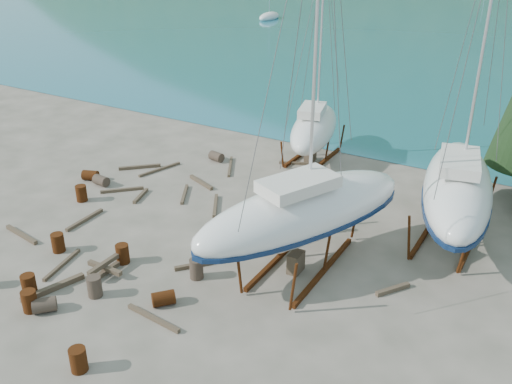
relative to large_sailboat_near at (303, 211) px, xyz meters
The scene contains 40 objects.
ground 4.98m from the large_sailboat_near, 155.33° to the right, with size 600.00×600.00×0.00m, color #585345.
moored_boat_left 67.39m from the large_sailboat_near, 120.12° to the left, with size 2.00×5.00×6.05m.
large_sailboat_near is the anchor object (origin of this frame).
large_sailboat_far 7.59m from the large_sailboat_near, 48.66° to the left, with size 5.07×10.67×16.26m.
small_sailboat_shore 12.35m from the large_sailboat_near, 112.64° to the left, with size 4.35×8.25×12.61m.
worker 3.29m from the large_sailboat_near, 116.06° to the left, with size 0.65×0.42×1.77m, color navy.
drum_1 10.83m from the large_sailboat_near, 132.23° to the right, with size 0.58×0.58×0.88m, color #2D2823.
drum_2 14.84m from the large_sailboat_near, behind, with size 0.58×0.58×0.88m, color #542D0E.
drum_3 11.46m from the large_sailboat_near, 139.28° to the right, with size 0.58×0.58×0.88m, color #542D0E.
drum_4 7.94m from the large_sailboat_near, 102.73° to the left, with size 0.58×0.58×0.88m, color #542D0E.
drum_5 5.07m from the large_sailboat_near, 138.35° to the right, with size 0.58×0.58×0.88m, color #2D2823.
drum_6 4.12m from the large_sailboat_near, 164.85° to the left, with size 0.58×0.58×0.88m, color #542D0E.
drum_7 10.35m from the large_sailboat_near, 110.87° to the right, with size 0.58×0.58×0.88m, color #542D0E.
drum_8 13.13m from the large_sailboat_near, behind, with size 0.58×0.58×0.88m, color #542D0E.
drum_9 12.95m from the large_sailboat_near, 140.49° to the left, with size 0.58×0.58×0.88m, color #2D2823.
drum_10 11.21m from the large_sailboat_near, 156.22° to the right, with size 0.58×0.58×0.88m, color #542D0E.
drum_11 7.61m from the large_sailboat_near, 117.24° to the left, with size 0.58×0.58×0.88m, color #2D2823.
drum_12 6.66m from the large_sailboat_near, 123.43° to the right, with size 0.58×0.58×0.88m, color #542D0E.
drum_13 11.31m from the large_sailboat_near, 133.37° to the right, with size 0.58×0.58×0.88m, color #542D0E.
drum_14 8.11m from the large_sailboat_near, 151.84° to the right, with size 0.58×0.58×0.88m, color #542D0E.
drum_15 13.78m from the large_sailboat_near, behind, with size 0.58×0.58×0.88m, color #2D2823.
drum_16 8.96m from the large_sailboat_near, 135.23° to the right, with size 0.58×0.58×0.88m, color #2D2823.
timber_0 11.72m from the large_sailboat_near, 138.15° to the left, with size 0.14×2.91×0.14m, color brown.
timber_1 4.83m from the large_sailboat_near, ahead, with size 0.19×1.61×0.19m, color brown.
timber_2 14.24m from the large_sailboat_near, 160.12° to the left, with size 0.19×2.50×0.19m, color brown.
timber_3 10.72m from the large_sailboat_near, 149.70° to the right, with size 0.15×2.56×0.15m, color brown.
timber_4 10.96m from the large_sailboat_near, behind, with size 0.17×1.70×0.17m, color brown.
timber_5 7.39m from the large_sailboat_near, 117.23° to the right, with size 0.16×2.62×0.16m, color brown.
timber_7 5.29m from the large_sailboat_near, 148.67° to the right, with size 0.17×1.80×0.17m, color brown.
timber_8 10.24m from the large_sailboat_near, 151.01° to the left, with size 0.19×2.19×0.19m, color brown.
timber_9 11.66m from the large_sailboat_near, 116.54° to the left, with size 0.15×2.47×0.15m, color brown.
timber_10 7.43m from the large_sailboat_near, 156.18° to the left, with size 0.16×2.46×0.16m, color brown.
timber_11 9.49m from the large_sailboat_near, 160.17° to the left, with size 0.15×2.28×0.15m, color brown.
timber_12 11.56m from the large_sailboat_near, behind, with size 0.17×2.46×0.17m, color brown.
timber_14 13.61m from the large_sailboat_near, 160.86° to the right, with size 0.18×2.49×0.18m, color brown.
timber_15 13.23m from the large_sailboat_near, 156.77° to the left, with size 0.15×2.93×0.15m, color brown.
timber_16 10.68m from the large_sailboat_near, 139.74° to the right, with size 0.23×2.66×0.23m, color brown.
timber_17 12.30m from the large_sailboat_near, behind, with size 0.16×2.35×0.16m, color brown.
timber_pile_fore 8.72m from the large_sailboat_near, 145.47° to the right, with size 1.80×1.80×0.60m.
timber_pile_aft 5.49m from the large_sailboat_near, 127.17° to the left, with size 1.80×1.80×0.60m.
Camera 1 is at (12.66, -17.38, 13.65)m, focal length 40.00 mm.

